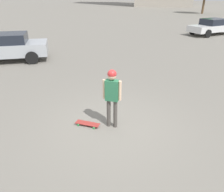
{
  "coord_description": "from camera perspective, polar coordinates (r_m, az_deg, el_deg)",
  "views": [
    {
      "loc": [
        5.47,
        1.19,
        3.69
      ],
      "look_at": [
        0.0,
        0.0,
        1.01
      ],
      "focal_mm": 35.0,
      "sensor_mm": 36.0,
      "label": 1
    }
  ],
  "objects": [
    {
      "name": "ground_plane",
      "position": [
        6.7,
        0.0,
        -7.84
      ],
      "size": [
        220.0,
        220.0,
        0.0
      ],
      "primitive_type": "plane",
      "color": "gray"
    },
    {
      "name": "person",
      "position": [
        6.14,
        0.0,
        1.19
      ],
      "size": [
        0.25,
        0.54,
        1.8
      ],
      "rotation": [
        0.0,
        0.0,
        1.52
      ],
      "color": "#4C4742",
      "rests_on": "ground_plane"
    },
    {
      "name": "skateboard",
      "position": [
        6.74,
        -6.42,
        -7.17
      ],
      "size": [
        0.34,
        0.77,
        0.08
      ],
      "rotation": [
        0.0,
        0.0,
        -1.68
      ],
      "color": "#A5332D",
      "rests_on": "ground_plane"
    },
    {
      "name": "car_parked_near",
      "position": [
        14.21,
        -25.52,
        11.5
      ],
      "size": [
        3.57,
        4.79,
        1.58
      ],
      "rotation": [
        0.0,
        0.0,
        -1.14
      ],
      "color": "#ADB2B7",
      "rests_on": "ground_plane"
    },
    {
      "name": "car_parked_far",
      "position": [
        23.41,
        24.73,
        16.18
      ],
      "size": [
        4.34,
        4.72,
        1.45
      ],
      "rotation": [
        0.0,
        0.0,
        -0.88
      ],
      "color": "silver",
      "rests_on": "ground_plane"
    }
  ]
}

